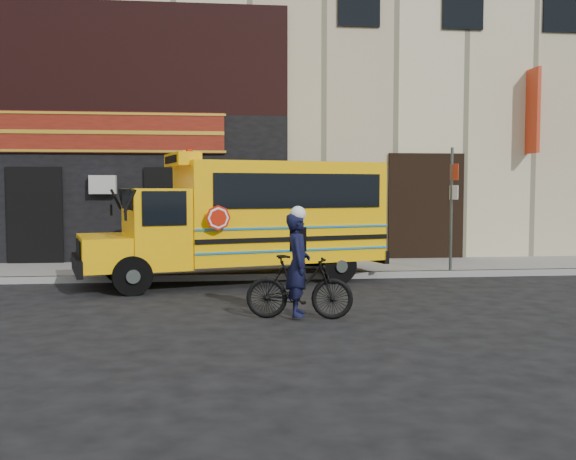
{
  "coord_description": "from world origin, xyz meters",
  "views": [
    {
      "loc": [
        -1.96,
        -12.38,
        2.16
      ],
      "look_at": [
        -0.38,
        1.85,
        1.22
      ],
      "focal_mm": 40.0,
      "sensor_mm": 36.0,
      "label": 1
    }
  ],
  "objects_px": {
    "school_bus": "(251,216)",
    "sign_pole": "(452,206)",
    "bicycle": "(299,287)",
    "cyclist": "(298,267)"
  },
  "relations": [
    {
      "from": "bicycle",
      "to": "cyclist",
      "type": "relative_size",
      "value": 1.04
    },
    {
      "from": "cyclist",
      "to": "school_bus",
      "type": "bearing_deg",
      "value": 14.95
    },
    {
      "from": "bicycle",
      "to": "cyclist",
      "type": "bearing_deg",
      "value": 32.02
    },
    {
      "from": "sign_pole",
      "to": "bicycle",
      "type": "distance_m",
      "value": 6.37
    },
    {
      "from": "school_bus",
      "to": "sign_pole",
      "type": "bearing_deg",
      "value": 2.59
    },
    {
      "from": "school_bus",
      "to": "sign_pole",
      "type": "relative_size",
      "value": 2.3
    },
    {
      "from": "school_bus",
      "to": "sign_pole",
      "type": "xyz_separation_m",
      "value": [
        4.86,
        0.22,
        0.22
      ]
    },
    {
      "from": "cyclist",
      "to": "bicycle",
      "type": "bearing_deg",
      "value": -151.27
    },
    {
      "from": "sign_pole",
      "to": "cyclist",
      "type": "xyz_separation_m",
      "value": [
        -4.31,
        -4.51,
        -0.87
      ]
    },
    {
      "from": "school_bus",
      "to": "sign_pole",
      "type": "distance_m",
      "value": 4.87
    }
  ]
}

